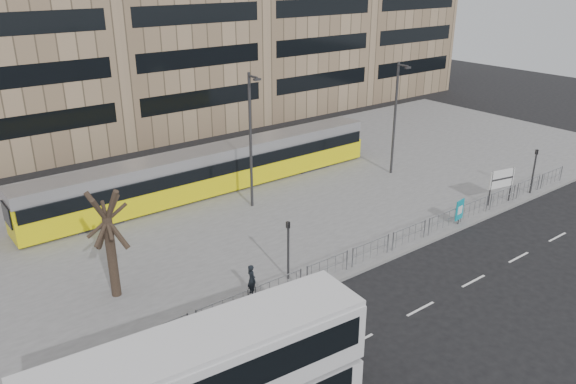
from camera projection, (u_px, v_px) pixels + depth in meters
ground at (386, 262)px, 29.63m from camera, size 120.00×120.00×0.00m
plaza at (257, 193)px, 38.42m from camera, size 64.00×24.00×0.15m
kerb at (385, 260)px, 29.64m from camera, size 64.00×0.25×0.17m
pedestrian_barrier at (406, 232)px, 30.76m from camera, size 32.07×0.07×1.10m
road_markings at (461, 288)px, 27.25m from camera, size 62.00×0.12×0.01m
tram at (212, 170)px, 38.04m from camera, size 25.82×2.63×3.04m
station_sign at (502, 180)px, 36.01m from camera, size 1.97×0.48×2.30m
ad_panel at (460, 210)px, 33.27m from camera, size 0.84×0.18×1.57m
pedestrian at (252, 280)px, 26.14m from camera, size 0.40×0.59×1.56m
traffic_light_west at (288, 243)px, 27.01m from camera, size 0.17×0.20×3.10m
traffic_light_east at (535, 166)px, 37.49m from camera, size 0.23×0.25×3.10m
lamp_post_west at (251, 136)px, 34.41m from camera, size 0.45×1.04×8.57m
lamp_post_east at (396, 114)px, 40.28m from camera, size 0.45×1.04×8.20m
bare_tree at (103, 186)px, 24.34m from camera, size 4.89×4.89×7.72m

